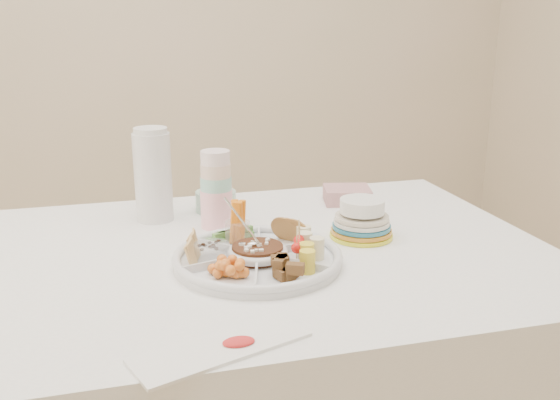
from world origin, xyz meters
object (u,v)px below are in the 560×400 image
object	(u,v)px
party_tray	(258,255)
thermos	(153,174)
dining_table	(240,389)
plate_stack	(362,218)

from	to	relation	value
party_tray	thermos	size ratio (longest dim) A/B	1.44
dining_table	plate_stack	distance (m)	0.54
plate_stack	thermos	bearing A→B (deg)	150.33
party_tray	plate_stack	size ratio (longest dim) A/B	2.36
party_tray	plate_stack	xyz separation A→B (m)	(0.30, 0.11, 0.03)
plate_stack	party_tray	bearing A→B (deg)	-159.89
dining_table	plate_stack	size ratio (longest dim) A/B	9.43
thermos	plate_stack	xyz separation A→B (m)	(0.50, -0.28, -0.08)
thermos	plate_stack	distance (m)	0.58
thermos	dining_table	bearing A→B (deg)	-60.39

